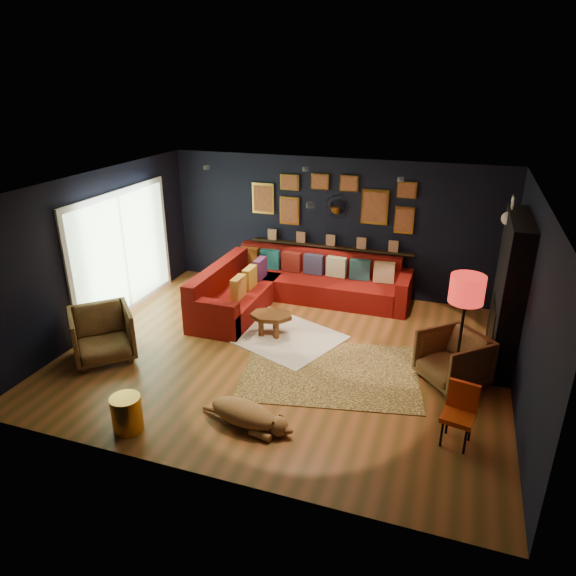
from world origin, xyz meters
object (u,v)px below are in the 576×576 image
(orange_chair, at_px, (460,409))
(dog, at_px, (243,409))
(coffee_table, at_px, (271,318))
(floor_lamp, at_px, (466,294))
(pouf, at_px, (224,316))
(armchair_left, at_px, (102,332))
(gold_stool, at_px, (127,414))
(sectional, at_px, (286,287))
(armchair_right, at_px, (453,357))

(orange_chair, distance_m, dog, 2.55)
(coffee_table, height_order, dog, dog)
(floor_lamp, bearing_deg, pouf, 170.79)
(armchair_left, height_order, dog, armchair_left)
(coffee_table, relative_size, orange_chair, 1.06)
(pouf, relative_size, armchair_left, 0.56)
(coffee_table, height_order, pouf, coffee_table)
(floor_lamp, bearing_deg, gold_stool, -148.10)
(coffee_table, distance_m, armchair_left, 2.62)
(sectional, xyz_separation_m, pouf, (-0.69, -1.24, -0.14))
(coffee_table, height_order, orange_chair, orange_chair)
(armchair_left, bearing_deg, pouf, 7.54)
(dog, bearing_deg, gold_stool, -144.56)
(pouf, xyz_separation_m, armchair_left, (-1.25, -1.57, 0.25))
(armchair_right, relative_size, floor_lamp, 0.49)
(coffee_table, xyz_separation_m, gold_stool, (-0.77, -2.87, -0.08))
(armchair_left, relative_size, floor_lamp, 0.54)
(armchair_left, distance_m, armchair_right, 5.10)
(armchair_left, bearing_deg, orange_chair, -46.94)
(sectional, relative_size, armchair_left, 3.90)
(orange_chair, xyz_separation_m, dog, (-2.49, -0.52, -0.22))
(gold_stool, relative_size, floor_lamp, 0.28)
(armchair_left, bearing_deg, dog, -60.67)
(pouf, bearing_deg, armchair_left, -128.58)
(armchair_right, bearing_deg, armchair_left, -120.90)
(armchair_right, xyz_separation_m, gold_stool, (-3.64, -2.36, -0.17))
(pouf, distance_m, gold_stool, 2.92)
(gold_stool, height_order, floor_lamp, floor_lamp)
(armchair_left, height_order, gold_stool, armchair_left)
(gold_stool, relative_size, dog, 0.36)
(sectional, xyz_separation_m, dog, (0.70, -3.60, -0.11))
(armchair_left, relative_size, gold_stool, 1.92)
(armchair_left, xyz_separation_m, dog, (2.63, -0.79, -0.22))
(pouf, height_order, armchair_right, armchair_right)
(armchair_right, distance_m, floor_lamp, 0.97)
(coffee_table, bearing_deg, dog, -77.66)
(floor_lamp, bearing_deg, dog, -144.15)
(armchair_left, bearing_deg, floor_lamp, -33.22)
(armchair_left, relative_size, armchair_right, 1.09)
(sectional, relative_size, dog, 2.70)
(coffee_table, distance_m, orange_chair, 3.49)
(orange_chair, relative_size, floor_lamp, 0.46)
(pouf, relative_size, orange_chair, 0.65)
(coffee_table, xyz_separation_m, floor_lamp, (2.92, -0.57, 1.06))
(sectional, height_order, pouf, sectional)
(gold_stool, bearing_deg, coffee_table, 74.96)
(pouf, bearing_deg, dog, -59.61)
(armchair_right, distance_m, orange_chair, 1.29)
(sectional, xyz_separation_m, coffee_table, (0.19, -1.28, -0.01))
(gold_stool, xyz_separation_m, floor_lamp, (3.69, 2.30, 1.14))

